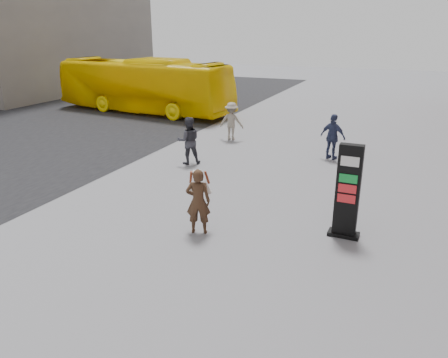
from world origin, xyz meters
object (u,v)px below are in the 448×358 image
at_px(pedestrian_b, 232,121).
at_px(woman, 198,200).
at_px(pedestrian_c, 333,137).
at_px(bus, 143,86).
at_px(info_pylon, 348,192).
at_px(pedestrian_a, 189,141).

bearing_deg(pedestrian_b, woman, 103.50).
xyz_separation_m(woman, pedestrian_c, (2.00, 8.08, 0.03)).
xyz_separation_m(bus, pedestrian_c, (12.59, -5.75, -0.72)).
xyz_separation_m(info_pylon, pedestrian_a, (-6.54, 4.01, -0.29)).
bearing_deg(bus, pedestrian_c, -108.26).
distance_m(info_pylon, woman, 3.76).
bearing_deg(pedestrian_a, bus, -81.25).
distance_m(bus, pedestrian_a, 11.45).
bearing_deg(pedestrian_a, info_pylon, 115.78).
height_order(pedestrian_a, pedestrian_c, pedestrian_a).
bearing_deg(bus, info_pylon, -125.39).
bearing_deg(woman, pedestrian_a, -79.45).
xyz_separation_m(pedestrian_b, pedestrian_c, (4.94, -1.38, 0.04)).
bearing_deg(pedestrian_b, pedestrian_c, 160.61).
xyz_separation_m(pedestrian_a, pedestrian_b, (0.08, 4.19, -0.04)).
height_order(woman, pedestrian_a, pedestrian_a).
relative_size(info_pylon, pedestrian_a, 1.32).
distance_m(woman, bus, 17.44).
height_order(woman, pedestrian_c, pedestrian_c).
height_order(info_pylon, bus, bus).
height_order(info_pylon, pedestrian_a, info_pylon).
distance_m(info_pylon, bus, 18.90).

